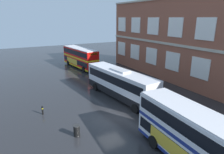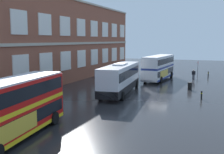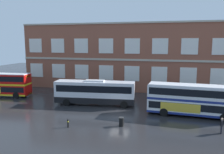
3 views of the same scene
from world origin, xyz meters
name	(u,v)px [view 1 (image 1 of 3)]	position (x,y,z in m)	size (l,w,h in m)	color
ground_plane	(127,115)	(0.00, 2.00, 0.00)	(120.00, 120.00, 0.00)	#232326
double_decker_near	(80,57)	(-22.90, 5.00, 2.15)	(11.23, 3.93, 4.07)	red
double_decker_middle	(201,143)	(9.03, 1.93, 2.15)	(11.12, 3.31, 4.07)	silver
touring_coach	(120,84)	(-4.71, 3.84, 1.91)	(12.21, 3.89, 3.80)	silver
station_litter_bin	(77,131)	(1.13, -4.04, 0.52)	(0.60, 0.60, 1.03)	black
safety_bollard_east	(43,110)	(-4.57, -5.94, 0.49)	(0.19, 0.19, 0.95)	black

